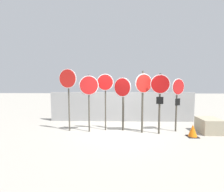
{
  "coord_description": "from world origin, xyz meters",
  "views": [
    {
      "loc": [
        -0.28,
        -7.15,
        2.18
      ],
      "look_at": [
        -0.47,
        0.0,
        1.49
      ],
      "focal_mm": 28.0,
      "sensor_mm": 36.0,
      "label": 1
    }
  ],
  "objects_px": {
    "stop_sign_4": "(143,91)",
    "stop_sign_5": "(160,92)",
    "stop_sign_2": "(105,88)",
    "traffic_cone_0": "(193,131)",
    "stop_sign_1": "(89,90)",
    "stop_sign_3": "(123,94)",
    "storage_crate": "(209,125)",
    "stop_sign_0": "(68,84)",
    "stop_sign_6": "(178,94)"
  },
  "relations": [
    {
      "from": "stop_sign_4",
      "to": "stop_sign_5",
      "type": "relative_size",
      "value": 1.04
    },
    {
      "from": "stop_sign_2",
      "to": "stop_sign_5",
      "type": "height_order",
      "value": "stop_sign_5"
    },
    {
      "from": "traffic_cone_0",
      "to": "stop_sign_1",
      "type": "bearing_deg",
      "value": 172.78
    },
    {
      "from": "stop_sign_3",
      "to": "storage_crate",
      "type": "distance_m",
      "value": 3.77
    },
    {
      "from": "stop_sign_2",
      "to": "stop_sign_4",
      "type": "distance_m",
      "value": 1.58
    },
    {
      "from": "stop_sign_0",
      "to": "stop_sign_6",
      "type": "relative_size",
      "value": 1.18
    },
    {
      "from": "stop_sign_0",
      "to": "stop_sign_6",
      "type": "height_order",
      "value": "stop_sign_0"
    },
    {
      "from": "stop_sign_3",
      "to": "stop_sign_5",
      "type": "height_order",
      "value": "stop_sign_5"
    },
    {
      "from": "stop_sign_1",
      "to": "stop_sign_6",
      "type": "xyz_separation_m",
      "value": [
        3.63,
        0.15,
        -0.15
      ]
    },
    {
      "from": "stop_sign_5",
      "to": "storage_crate",
      "type": "xyz_separation_m",
      "value": [
        2.09,
        0.25,
        -1.4
      ]
    },
    {
      "from": "stop_sign_1",
      "to": "stop_sign_4",
      "type": "relative_size",
      "value": 0.94
    },
    {
      "from": "stop_sign_3",
      "to": "traffic_cone_0",
      "type": "bearing_deg",
      "value": 17.28
    },
    {
      "from": "stop_sign_0",
      "to": "storage_crate",
      "type": "xyz_separation_m",
      "value": [
        5.81,
        -0.07,
        -1.69
      ]
    },
    {
      "from": "stop_sign_2",
      "to": "stop_sign_0",
      "type": "bearing_deg",
      "value": -172.27
    },
    {
      "from": "stop_sign_5",
      "to": "stop_sign_6",
      "type": "height_order",
      "value": "stop_sign_5"
    },
    {
      "from": "stop_sign_4",
      "to": "stop_sign_2",
      "type": "bearing_deg",
      "value": 143.11
    },
    {
      "from": "stop_sign_0",
      "to": "stop_sign_1",
      "type": "xyz_separation_m",
      "value": [
        0.89,
        -0.12,
        -0.24
      ]
    },
    {
      "from": "stop_sign_5",
      "to": "traffic_cone_0",
      "type": "distance_m",
      "value": 1.91
    },
    {
      "from": "stop_sign_0",
      "to": "stop_sign_4",
      "type": "xyz_separation_m",
      "value": [
        3.08,
        -0.19,
        -0.26
      ]
    },
    {
      "from": "stop_sign_4",
      "to": "storage_crate",
      "type": "bearing_deg",
      "value": -23.09
    },
    {
      "from": "stop_sign_1",
      "to": "stop_sign_5",
      "type": "relative_size",
      "value": 0.98
    },
    {
      "from": "stop_sign_2",
      "to": "stop_sign_6",
      "type": "relative_size",
      "value": 1.09
    },
    {
      "from": "stop_sign_1",
      "to": "storage_crate",
      "type": "height_order",
      "value": "stop_sign_1"
    },
    {
      "from": "traffic_cone_0",
      "to": "stop_sign_5",
      "type": "bearing_deg",
      "value": 165.5
    },
    {
      "from": "stop_sign_4",
      "to": "stop_sign_5",
      "type": "xyz_separation_m",
      "value": [
        0.63,
        -0.14,
        -0.03
      ]
    },
    {
      "from": "storage_crate",
      "to": "traffic_cone_0",
      "type": "bearing_deg",
      "value": -148.08
    },
    {
      "from": "stop_sign_6",
      "to": "traffic_cone_0",
      "type": "distance_m",
      "value": 1.56
    },
    {
      "from": "storage_crate",
      "to": "stop_sign_3",
      "type": "bearing_deg",
      "value": 176.83
    },
    {
      "from": "stop_sign_4",
      "to": "stop_sign_6",
      "type": "relative_size",
      "value": 1.13
    },
    {
      "from": "stop_sign_1",
      "to": "stop_sign_5",
      "type": "height_order",
      "value": "stop_sign_5"
    },
    {
      "from": "stop_sign_2",
      "to": "stop_sign_4",
      "type": "relative_size",
      "value": 0.96
    },
    {
      "from": "stop_sign_1",
      "to": "traffic_cone_0",
      "type": "height_order",
      "value": "stop_sign_1"
    },
    {
      "from": "traffic_cone_0",
      "to": "stop_sign_6",
      "type": "bearing_deg",
      "value": 120.34
    },
    {
      "from": "stop_sign_2",
      "to": "stop_sign_4",
      "type": "height_order",
      "value": "stop_sign_4"
    },
    {
      "from": "stop_sign_3",
      "to": "stop_sign_5",
      "type": "relative_size",
      "value": 0.94
    },
    {
      "from": "stop_sign_0",
      "to": "traffic_cone_0",
      "type": "xyz_separation_m",
      "value": [
        4.91,
        -0.63,
        -1.75
      ]
    },
    {
      "from": "traffic_cone_0",
      "to": "stop_sign_3",
      "type": "bearing_deg",
      "value": 164.05
    },
    {
      "from": "stop_sign_5",
      "to": "traffic_cone_0",
      "type": "bearing_deg",
      "value": -5.84
    },
    {
      "from": "traffic_cone_0",
      "to": "stop_sign_2",
      "type": "bearing_deg",
      "value": 167.36
    },
    {
      "from": "stop_sign_1",
      "to": "storage_crate",
      "type": "xyz_separation_m",
      "value": [
        4.92,
        0.05,
        -1.45
      ]
    },
    {
      "from": "stop_sign_1",
      "to": "stop_sign_2",
      "type": "distance_m",
      "value": 0.7
    },
    {
      "from": "storage_crate",
      "to": "stop_sign_1",
      "type": "bearing_deg",
      "value": -179.42
    },
    {
      "from": "stop_sign_1",
      "to": "stop_sign_5",
      "type": "distance_m",
      "value": 2.83
    },
    {
      "from": "stop_sign_5",
      "to": "stop_sign_6",
      "type": "distance_m",
      "value": 0.89
    },
    {
      "from": "stop_sign_1",
      "to": "stop_sign_6",
      "type": "relative_size",
      "value": 1.07
    },
    {
      "from": "stop_sign_2",
      "to": "stop_sign_6",
      "type": "bearing_deg",
      "value": 1.27
    },
    {
      "from": "stop_sign_2",
      "to": "traffic_cone_0",
      "type": "xyz_separation_m",
      "value": [
        3.37,
        -0.76,
        -1.58
      ]
    },
    {
      "from": "stop_sign_4",
      "to": "traffic_cone_0",
      "type": "relative_size",
      "value": 5.2
    },
    {
      "from": "stop_sign_2",
      "to": "storage_crate",
      "type": "relative_size",
      "value": 2.54
    },
    {
      "from": "stop_sign_2",
      "to": "stop_sign_6",
      "type": "xyz_separation_m",
      "value": [
        2.98,
        -0.1,
        -0.22
      ]
    }
  ]
}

